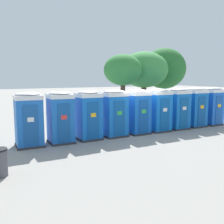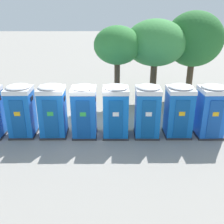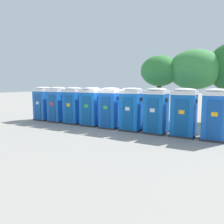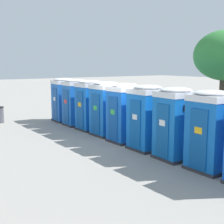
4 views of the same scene
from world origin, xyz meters
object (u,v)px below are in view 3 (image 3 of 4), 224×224
portapotty_2 (74,105)px  portapotty_7 (184,112)px  street_tree_1 (195,70)px  street_tree_2 (160,72)px  portapotty_4 (110,108)px  portapotty_0 (44,103)px  portapotty_5 (132,109)px  portapotty_3 (91,106)px  portapotty_6 (156,110)px  portapotty_8 (215,114)px  portapotty_1 (58,104)px

portapotty_2 → portapotty_7: same height
street_tree_1 → street_tree_2: size_ratio=1.07×
portapotty_4 → portapotty_7: size_ratio=1.00×
street_tree_1 → portapotty_7: bearing=-85.5°
street_tree_2 → street_tree_1: bearing=15.5°
portapotty_2 → portapotty_7: size_ratio=1.00×
portapotty_0 → portapotty_4: bearing=-1.3°
portapotty_0 → portapotty_5: size_ratio=1.00×
portapotty_5 → portapotty_0: bearing=178.8°
portapotty_2 → street_tree_2: 6.83m
portapotty_3 → street_tree_2: bearing=53.9°
portapotty_3 → portapotty_6: bearing=-1.3°
portapotty_3 → street_tree_2: 5.92m
portapotty_5 → street_tree_1: street_tree_1 is taller
portapotty_8 → street_tree_1: bearing=110.1°
portapotty_6 → street_tree_1: bearing=78.0°
portapotty_0 → portapotty_2: same height
portapotty_1 → portapotty_4: (4.48, -0.08, -0.00)m
portapotty_6 → portapotty_2: bearing=178.8°
portapotty_4 → street_tree_2: size_ratio=0.52×
portapotty_8 → street_tree_1: 6.04m
portapotty_1 → street_tree_1: size_ratio=0.49×
portapotty_3 → portapotty_8: bearing=-1.1°
portapotty_5 → street_tree_2: bearing=87.4°
portapotty_2 → street_tree_1: bearing=35.4°
portapotty_0 → portapotty_7: same height
portapotty_4 → portapotty_5: (1.49, -0.02, -0.00)m
portapotty_3 → portapotty_5: same height
portapotty_2 → portapotty_5: bearing=-1.4°
portapotty_2 → portapotty_6: same height
portapotty_0 → portapotty_3: size_ratio=1.00×
portapotty_0 → portapotty_5: same height
portapotty_1 → portapotty_8: 10.46m
portapotty_4 → portapotty_6: 2.99m
portapotty_1 → portapotty_0: bearing=177.9°
portapotty_7 → portapotty_3: bearing=179.3°
portapotty_3 → portapotty_6: 4.48m
street_tree_2 → portapotty_8: bearing=-46.6°
street_tree_2 → portapotty_2: bearing=-137.1°
portapotty_8 → street_tree_2: size_ratio=0.52×
portapotty_1 → portapotty_6: 7.47m
portapotty_6 → street_tree_1: street_tree_1 is taller
portapotty_1 → portapotty_7: 8.96m
portapotty_0 → portapotty_6: size_ratio=1.00×
portapotty_2 → portapotty_3: same height
portapotty_6 → portapotty_7: 1.49m
portapotty_4 → street_tree_2: street_tree_2 is taller
portapotty_0 → portapotty_7: size_ratio=1.00×
portapotty_6 → street_tree_1: (1.09, 5.14, 2.47)m
portapotty_7 → street_tree_1: size_ratio=0.49×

